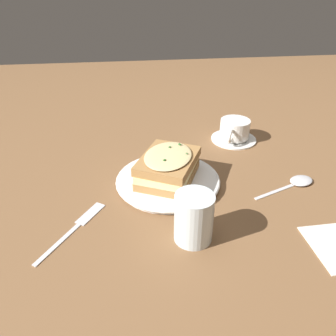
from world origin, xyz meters
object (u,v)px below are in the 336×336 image
teacup_with_saucer (234,131)px  spoon (298,182)px  water_glass (196,217)px  fork (79,224)px  sandwich (168,167)px  dinner_plate (168,180)px

teacup_with_saucer → spoon: (0.08, -0.24, -0.02)m
water_glass → fork: water_glass is taller
sandwich → fork: 0.23m
teacup_with_saucer → spoon: 0.25m
fork → teacup_with_saucer: bearing=71.5°
dinner_plate → sandwich: sandwich is taller
teacup_with_saucer → fork: (-0.40, -0.32, -0.03)m
dinner_plate → spoon: 0.30m
spoon → fork: bearing=-101.8°
water_glass → fork: (-0.22, 0.06, -0.05)m
sandwich → water_glass: water_glass is taller
fork → spoon: 0.49m
teacup_with_saucer → spoon: bearing=48.5°
dinner_plate → fork: size_ratio=1.44×
fork → spoon: spoon is taller
teacup_with_saucer → spoon: teacup_with_saucer is taller
sandwich → teacup_with_saucer: 0.29m
dinner_plate → teacup_with_saucer: size_ratio=1.85×
sandwich → fork: size_ratio=1.10×
teacup_with_saucer → fork: teacup_with_saucer is taller
sandwich → fork: sandwich is taller
sandwich → teacup_with_saucer: bearing=42.6°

